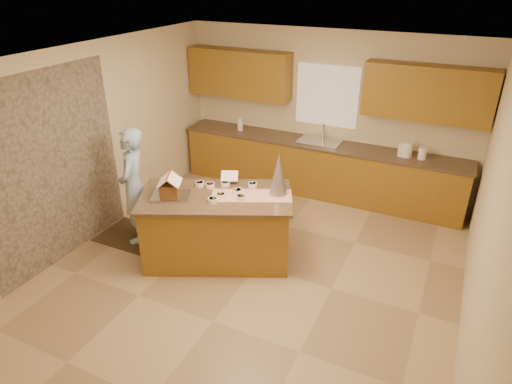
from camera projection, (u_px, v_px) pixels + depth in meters
floor at (256, 267)px, 5.97m from camera, size 5.50×5.50×0.00m
ceiling at (256, 58)px, 4.75m from camera, size 5.50×5.50×0.00m
wall_back at (327, 113)px, 7.57m from camera, size 5.50×5.50×0.00m
wall_front at (87, 322)px, 3.14m from camera, size 5.50×5.50×0.00m
wall_left at (96, 142)px, 6.32m from camera, size 5.50×5.50×0.00m
wall_right at (487, 220)px, 4.40m from camera, size 5.50×5.50×0.00m
stone_accent at (53, 170)px, 5.71m from camera, size 0.00×2.50×2.50m
window_curtain at (327, 96)px, 7.42m from camera, size 1.05×0.03×1.00m
back_counter_base at (317, 169)px, 7.74m from camera, size 4.80×0.60×0.88m
back_counter_top at (319, 144)px, 7.54m from camera, size 4.85×0.63×0.04m
upper_cabinet_left at (239, 73)px, 7.78m from camera, size 1.85×0.35×0.80m
upper_cabinet_right at (427, 93)px, 6.59m from camera, size 1.85×0.35×0.80m
sink at (319, 144)px, 7.54m from camera, size 0.70×0.45×0.12m
faucet at (323, 131)px, 7.61m from camera, size 0.03×0.03×0.28m
island_base at (217, 228)px, 5.98m from camera, size 2.06×1.60×0.90m
island_top at (216, 197)px, 5.76m from camera, size 2.17×1.71×0.04m
table_runner at (252, 196)px, 5.75m from camera, size 1.09×0.76×0.01m
baking_tray at (171, 196)px, 5.71m from camera, size 0.57×0.51×0.03m
cookbook at (230, 176)px, 6.06m from camera, size 0.28×0.25×0.10m
tinsel_tree at (279, 174)px, 5.66m from camera, size 0.30×0.30×0.56m
rug at (138, 237)px, 6.61m from camera, size 1.13×0.74×0.01m
boy at (134, 186)px, 6.22m from camera, size 0.62×0.72×1.67m
canister_a at (403, 150)px, 6.97m from camera, size 0.14×0.14×0.20m
canister_b at (407, 149)px, 6.93m from camera, size 0.16×0.16×0.23m
canister_c at (422, 153)px, 6.86m from camera, size 0.13×0.13×0.18m
paper_towel at (240, 124)px, 8.05m from camera, size 0.10×0.10×0.22m
gingerbread_house at (170, 187)px, 5.66m from camera, size 0.37×0.38×0.29m
candy_bowls at (225, 190)px, 5.83m from camera, size 0.80×0.72×0.06m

